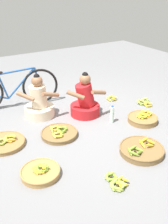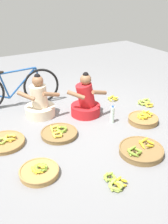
% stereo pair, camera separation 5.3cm
% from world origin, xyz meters
% --- Properties ---
extents(ground_plane, '(10.00, 10.00, 0.00)m').
position_xyz_m(ground_plane, '(0.00, 0.00, 0.00)').
color(ground_plane, slate).
extents(vendor_woman_front, '(0.69, 0.52, 0.79)m').
position_xyz_m(vendor_woman_front, '(0.32, 0.30, 0.25)').
color(vendor_woman_front, red).
rests_on(vendor_woman_front, ground).
extents(vendor_woman_behind, '(0.67, 0.52, 0.77)m').
position_xyz_m(vendor_woman_behind, '(-0.39, 0.66, 0.25)').
color(vendor_woman_behind, beige).
rests_on(vendor_woman_behind, ground).
extents(bicycle_leaning, '(1.69, 0.32, 0.73)m').
position_xyz_m(bicycle_leaning, '(-0.66, 1.25, 0.36)').
color(bicycle_leaning, black).
rests_on(bicycle_leaning, ground).
extents(banana_basket_near_vendor, '(0.49, 0.49, 0.14)m').
position_xyz_m(banana_basket_near_vendor, '(-0.98, -0.80, 0.05)').
color(banana_basket_near_vendor, '#A87F47').
rests_on(banana_basket_near_vendor, ground).
extents(banana_basket_mid_left, '(0.59, 0.59, 0.14)m').
position_xyz_m(banana_basket_mid_left, '(-1.18, 0.08, 0.04)').
color(banana_basket_mid_left, olive).
rests_on(banana_basket_mid_left, ground).
extents(banana_basket_front_left, '(0.61, 0.61, 0.16)m').
position_xyz_m(banana_basket_front_left, '(0.39, -1.09, 0.05)').
color(banana_basket_front_left, brown).
rests_on(banana_basket_front_left, ground).
extents(banana_basket_back_right, '(0.50, 0.50, 0.17)m').
position_xyz_m(banana_basket_back_right, '(1.02, -0.43, 0.06)').
color(banana_basket_back_right, olive).
rests_on(banana_basket_back_right, ground).
extents(banana_basket_front_center, '(0.57, 0.57, 0.14)m').
position_xyz_m(banana_basket_front_center, '(-0.39, -0.10, 0.04)').
color(banana_basket_front_center, brown).
rests_on(banana_basket_front_center, ground).
extents(loose_bananas_near_bicycle, '(0.21, 0.19, 0.10)m').
position_xyz_m(loose_bananas_near_bicycle, '(1.11, 0.56, 0.03)').
color(loose_bananas_near_bicycle, yellow).
rests_on(loose_bananas_near_bicycle, ground).
extents(loose_bananas_back_left, '(0.33, 0.35, 0.10)m').
position_xyz_m(loose_bananas_back_left, '(1.54, 0.09, 0.03)').
color(loose_bananas_back_left, '#9EB747').
rests_on(loose_bananas_back_left, ground).
extents(loose_bananas_back_center, '(0.26, 0.35, 0.09)m').
position_xyz_m(loose_bananas_back_center, '(-0.28, -1.40, 0.03)').
color(loose_bananas_back_center, '#8CAD38').
rests_on(loose_bananas_back_center, ground).
extents(water_bottle, '(0.07, 0.07, 0.31)m').
position_xyz_m(water_bottle, '(0.56, -0.18, 0.15)').
color(water_bottle, silver).
rests_on(water_bottle, ground).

